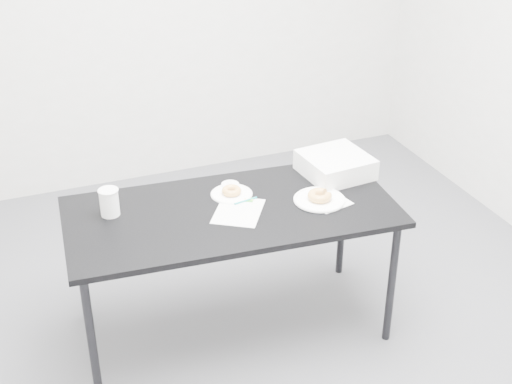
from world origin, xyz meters
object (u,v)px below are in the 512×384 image
object	(u,v)px
table	(231,219)
coffee_cup	(109,202)
scorecard	(238,211)
donut_far	(232,191)
bakery_box	(335,165)
plate_near	(319,200)
donut_near	(320,196)
plate_far	(232,194)
pen	(246,201)

from	to	relation	value
table	coffee_cup	size ratio (longest dim) A/B	12.09
scorecard	coffee_cup	world-z (taller)	coffee_cup
donut_far	coffee_cup	world-z (taller)	coffee_cup
table	bakery_box	bearing A→B (deg)	17.76
table	plate_near	bearing A→B (deg)	-6.25
plate_near	scorecard	bearing A→B (deg)	173.11
donut_near	coffee_cup	world-z (taller)	coffee_cup
scorecard	bakery_box	size ratio (longest dim) A/B	0.84
coffee_cup	bakery_box	bearing A→B (deg)	-0.53
plate_far	pen	bearing A→B (deg)	-67.27
plate_near	bakery_box	size ratio (longest dim) A/B	0.79
pen	bakery_box	distance (m)	0.56
scorecard	plate_near	distance (m)	0.41
pen	donut_far	bearing A→B (deg)	102.36
scorecard	donut_near	distance (m)	0.41
coffee_cup	bakery_box	size ratio (longest dim) A/B	0.42
plate_far	coffee_cup	size ratio (longest dim) A/B	1.54
table	bakery_box	distance (m)	0.66
coffee_cup	pen	bearing A→B (deg)	-10.46
pen	bakery_box	size ratio (longest dim) A/B	0.39
plate_near	bakery_box	bearing A→B (deg)	48.92
donut_near	coffee_cup	size ratio (longest dim) A/B	0.88
pen	coffee_cup	size ratio (longest dim) A/B	0.93
donut_far	table	bearing A→B (deg)	-110.17
scorecard	pen	size ratio (longest dim) A/B	2.15
pen	coffee_cup	distance (m)	0.66
scorecard	coffee_cup	size ratio (longest dim) A/B	2.01
donut_near	coffee_cup	xyz separation A→B (m)	(-0.98, 0.24, 0.04)
table	scorecard	world-z (taller)	scorecard
donut_near	plate_far	distance (m)	0.44
donut_near	plate_far	bearing A→B (deg)	150.10
plate_far	coffee_cup	bearing A→B (deg)	177.74
bakery_box	scorecard	bearing A→B (deg)	-168.77
donut_far	pen	bearing A→B (deg)	-67.27
pen	plate_far	distance (m)	0.10
plate_near	donut_near	world-z (taller)	donut_near
scorecard	donut_near	xyz separation A→B (m)	(0.41, -0.05, 0.03)
scorecard	donut_far	size ratio (longest dim) A/B	2.78
donut_far	bakery_box	size ratio (longest dim) A/B	0.30
coffee_cup	plate_far	bearing A→B (deg)	-2.26
table	donut_far	bearing A→B (deg)	74.18
table	donut_near	bearing A→B (deg)	-6.25
plate_near	donut_far	world-z (taller)	donut_far
bakery_box	plate_near	bearing A→B (deg)	-136.54
plate_near	donut_near	bearing A→B (deg)	-90.00
table	plate_far	world-z (taller)	plate_far
donut_near	bakery_box	distance (m)	0.31
scorecard	bakery_box	world-z (taller)	bakery_box
pen	table	bearing A→B (deg)	-164.71
pen	coffee_cup	world-z (taller)	coffee_cup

